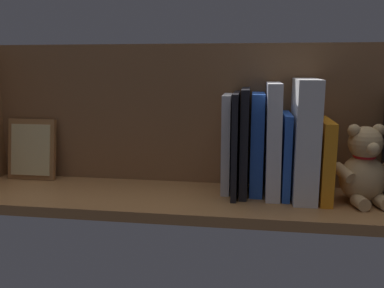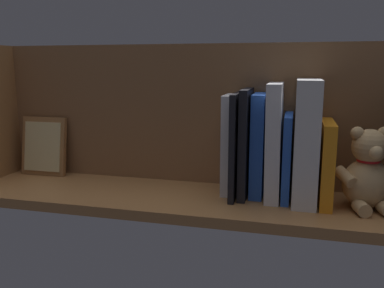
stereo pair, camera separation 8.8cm
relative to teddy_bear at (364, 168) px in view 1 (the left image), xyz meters
The scene contains 12 objects.
ground_plane 36.80cm from the teddy_bear, ahead, with size 107.64×25.47×2.20cm, color #9E6B3D.
shelf_back_panel 38.42cm from the teddy_bear, 15.93° to the right, with size 107.64×1.50×33.06cm, color brown.
teddy_bear is the anchor object (origin of this frame).
book_2 8.17cm from the teddy_bear, 12.74° to the right, with size 2.47×14.59×16.97cm, color orange.
dictionary_thick_white 13.31cm from the teddy_bear, ahead, with size 4.83×14.57×25.38cm, color silver.
book_3 16.07cm from the teddy_bear, ahead, with size 1.64×12.70×18.06cm, color blue.
book_4 19.38cm from the teddy_bear, ahead, with size 2.99×13.01×24.53cm, color silver.
book_5 22.56cm from the teddy_bear, ahead, with size 2.75×10.64×22.23cm, color blue.
book_6 25.14cm from the teddy_bear, ahead, with size 1.67×12.78×23.26cm, color black.
book_7 26.92cm from the teddy_bear, ahead, with size 1.21×14.01×22.42cm, color black.
book_8 29.11cm from the teddy_bear, ahead, with size 1.88×9.88×21.88cm, color silver.
picture_frame_leaning 77.81cm from the teddy_bear, ahead, with size 12.25×3.79×15.13cm.
Camera 1 is at (-12.77, 85.14, 28.12)cm, focal length 37.95 mm.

